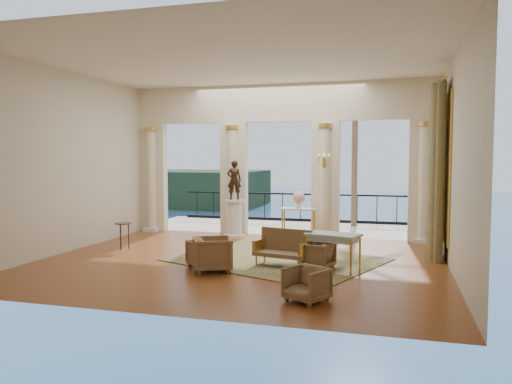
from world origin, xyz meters
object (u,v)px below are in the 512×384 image
(game_table, at_px, (333,237))
(statue, at_px, (234,180))
(settee, at_px, (284,248))
(armchair_b, at_px, (307,283))
(armchair_c, at_px, (317,254))
(side_table, at_px, (123,226))
(armchair_a, at_px, (205,252))
(pedestal, at_px, (234,219))
(armchair_d, at_px, (213,252))
(console_table, at_px, (299,214))

(game_table, height_order, statue, statue)
(settee, bearing_deg, game_table, 13.32)
(armchair_b, height_order, armchair_c, armchair_c)
(armchair_c, relative_size, side_table, 0.93)
(armchair_a, distance_m, settee, 1.70)
(game_table, height_order, side_table, game_table)
(game_table, relative_size, pedestal, 1.10)
(pedestal, bearing_deg, game_table, -45.70)
(armchair_c, xyz_separation_m, armchair_d, (-2.05, -0.78, 0.07))
(armchair_b, xyz_separation_m, pedestal, (-3.19, 5.93, 0.22))
(side_table, bearing_deg, armchair_b, -32.14)
(console_table, bearing_deg, game_table, -68.28)
(console_table, bearing_deg, statue, 173.13)
(armchair_c, bearing_deg, statue, -123.37)
(armchair_a, height_order, game_table, game_table)
(armchair_a, bearing_deg, statue, 50.19)
(side_table, bearing_deg, armchair_a, -26.86)
(armchair_a, xyz_separation_m, game_table, (2.66, 0.59, 0.35))
(armchair_b, height_order, pedestal, pedestal)
(settee, height_order, side_table, settee)
(armchair_b, relative_size, settee, 0.48)
(armchair_a, height_order, side_table, side_table)
(armchair_b, bearing_deg, armchair_c, 123.14)
(armchair_b, relative_size, pedestal, 0.56)
(pedestal, bearing_deg, side_table, -130.02)
(armchair_a, xyz_separation_m, settee, (1.59, 0.58, 0.07))
(armchair_c, bearing_deg, armchair_b, 20.90)
(armchair_c, bearing_deg, game_table, 124.06)
(armchair_b, distance_m, pedestal, 6.74)
(armchair_d, relative_size, settee, 0.60)
(armchair_d, xyz_separation_m, side_table, (-3.10, 1.72, 0.19))
(armchair_a, distance_m, armchair_d, 0.42)
(armchair_c, bearing_deg, armchair_a, -62.06)
(game_table, distance_m, console_table, 3.48)
(settee, distance_m, pedestal, 4.09)
(armchair_a, bearing_deg, armchair_d, -95.15)
(armchair_b, xyz_separation_m, console_table, (-1.23, 5.74, 0.46))
(armchair_b, xyz_separation_m, side_table, (-5.35, 3.36, 0.27))
(armchair_b, distance_m, settee, 2.69)
(armchair_d, distance_m, game_table, 2.55)
(settee, relative_size, game_table, 1.06)
(side_table, bearing_deg, settee, -10.82)
(statue, height_order, side_table, statue)
(armchair_a, relative_size, armchair_c, 1.02)
(armchair_d, relative_size, console_table, 0.79)
(settee, xyz_separation_m, side_table, (-4.40, 0.84, 0.19))
(armchair_a, bearing_deg, side_table, 103.99)
(game_table, bearing_deg, side_table, -171.78)
(armchair_c, distance_m, game_table, 0.49)
(armchair_d, bearing_deg, side_table, 34.21)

